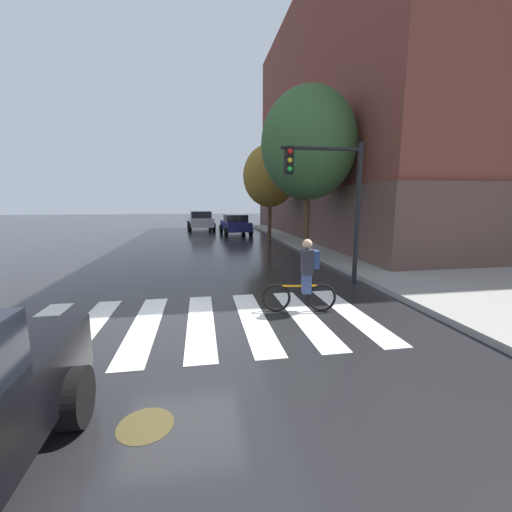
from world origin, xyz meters
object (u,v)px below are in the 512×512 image
(traffic_light_near, at_px, (332,189))
(fire_hydrant, at_px, (348,243))
(street_tree_near, at_px, (309,144))
(street_tree_mid, at_px, (270,176))
(manhole_cover, at_px, (145,425))
(sedan_mid, at_px, (235,224))
(sedan_far, at_px, (201,220))
(cyclist, at_px, (305,276))

(traffic_light_near, relative_size, fire_hydrant, 5.38)
(street_tree_near, xyz_separation_m, street_tree_mid, (-0.26, 6.70, -0.85))
(traffic_light_near, xyz_separation_m, street_tree_near, (0.87, 4.84, 2.09))
(manhole_cover, xyz_separation_m, fire_hydrant, (7.60, 10.79, 0.53))
(sedan_mid, bearing_deg, traffic_light_near, -85.60)
(sedan_far, bearing_deg, traffic_light_near, -79.21)
(traffic_light_near, relative_size, street_tree_mid, 0.69)
(manhole_cover, height_order, fire_hydrant, fire_hydrant)
(traffic_light_near, distance_m, street_tree_mid, 11.62)
(traffic_light_near, bearing_deg, sedan_mid, 94.40)
(sedan_far, bearing_deg, cyclist, -84.08)
(street_tree_near, distance_m, street_tree_mid, 6.76)
(street_tree_mid, bearing_deg, fire_hydrant, -68.72)
(sedan_mid, distance_m, cyclist, 17.83)
(fire_hydrant, bearing_deg, manhole_cover, -125.16)
(sedan_far, distance_m, street_tree_near, 16.48)
(sedan_far, relative_size, street_tree_mid, 0.81)
(sedan_mid, height_order, sedan_far, sedan_far)
(cyclist, xyz_separation_m, traffic_light_near, (1.51, 2.22, 2.02))
(fire_hydrant, xyz_separation_m, street_tree_mid, (-2.48, 6.35, 3.57))
(manhole_cover, bearing_deg, street_tree_near, 62.72)
(fire_hydrant, bearing_deg, sedan_mid, 112.36)
(sedan_far, relative_size, street_tree_near, 0.67)
(fire_hydrant, distance_m, street_tree_near, 4.96)
(street_tree_near, bearing_deg, sedan_far, 107.13)
(sedan_far, height_order, fire_hydrant, sedan_far)
(sedan_far, xyz_separation_m, fire_hydrant, (6.91, -14.91, -0.32))
(sedan_mid, distance_m, street_tree_mid, 5.56)
(cyclist, distance_m, traffic_light_near, 3.36)
(manhole_cover, bearing_deg, traffic_light_near, 51.17)
(manhole_cover, xyz_separation_m, traffic_light_near, (4.51, 5.61, 2.86))
(sedan_mid, relative_size, fire_hydrant, 5.76)
(cyclist, relative_size, street_tree_mid, 0.28)
(sedan_mid, bearing_deg, street_tree_near, -79.09)
(manhole_cover, distance_m, traffic_light_near, 7.74)
(cyclist, bearing_deg, fire_hydrant, 58.13)
(fire_hydrant, bearing_deg, street_tree_near, -171.16)
(street_tree_near, height_order, street_tree_mid, street_tree_near)
(sedan_mid, distance_m, street_tree_near, 11.73)
(manhole_cover, relative_size, cyclist, 0.38)
(street_tree_mid, bearing_deg, cyclist, -98.79)
(street_tree_mid, bearing_deg, traffic_light_near, -93.03)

